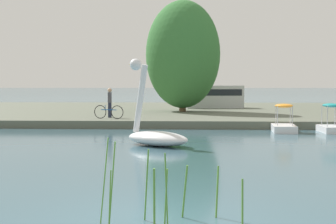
% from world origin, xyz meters
% --- Properties ---
extents(ground_plane, '(651.77, 651.77, 0.00)m').
position_xyz_m(ground_plane, '(0.00, 0.00, 0.00)').
color(ground_plane, '#385966').
extents(shore_bank_far, '(137.68, 26.35, 0.42)m').
position_xyz_m(shore_bank_far, '(0.00, 30.28, 0.21)').
color(shore_bank_far, '#5B6051').
rests_on(shore_bank_far, ground_plane).
extents(swan_boat, '(2.97, 2.65, 3.35)m').
position_xyz_m(swan_boat, '(-0.72, 10.28, 0.53)').
color(swan_boat, white).
rests_on(swan_boat, ground_plane).
extents(pedal_boat_orange, '(1.25, 2.19, 1.39)m').
position_xyz_m(pedal_boat_orange, '(5.21, 15.94, 0.39)').
color(pedal_boat_orange, white).
rests_on(pedal_boat_orange, ground_plane).
extents(pedal_boat_teal, '(1.02, 1.87, 1.42)m').
position_xyz_m(pedal_boat_teal, '(7.47, 15.82, 0.45)').
color(pedal_boat_teal, white).
rests_on(pedal_boat_teal, ground_plane).
extents(tree_willow_near_path, '(6.98, 6.67, 7.86)m').
position_xyz_m(tree_willow_near_path, '(-0.01, 26.37, 4.46)').
color(tree_willow_near_path, brown).
rests_on(tree_willow_near_path, shore_bank_far).
extents(person_on_path, '(0.25, 0.25, 1.71)m').
position_xyz_m(person_on_path, '(-4.09, 19.72, 1.35)').
color(person_on_path, '#23283D').
rests_on(person_on_path, shore_bank_far).
extents(bicycle_parked, '(1.74, 0.57, 0.77)m').
position_xyz_m(bicycle_parked, '(-3.99, 18.73, 0.80)').
color(bicycle_parked, black).
rests_on(bicycle_parked, shore_bank_far).
extents(parked_van, '(4.81, 2.46, 1.83)m').
position_xyz_m(parked_van, '(2.44, 31.70, 1.41)').
color(parked_van, silver).
rests_on(parked_van, shore_bank_far).
extents(reed_clump_foreground, '(2.37, 1.02, 1.46)m').
position_xyz_m(reed_clump_foreground, '(0.27, -0.23, 0.54)').
color(reed_clump_foreground, '#568E38').
rests_on(reed_clump_foreground, ground_plane).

